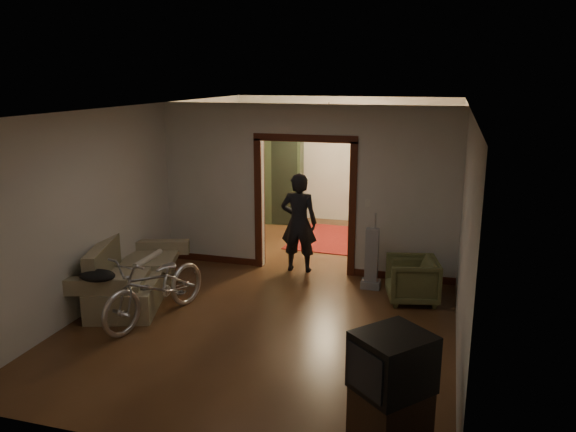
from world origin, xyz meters
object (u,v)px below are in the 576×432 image
at_px(person, 299,223).
at_px(armchair, 412,280).
at_px(desk, 392,217).
at_px(sofa, 132,269).
at_px(bicycle, 156,286).
at_px(locker, 281,181).

bearing_deg(person, armchair, 153.54).
xyz_separation_m(armchair, desk, (-0.67, 3.75, -0.00)).
distance_m(sofa, bicycle, 0.93).
distance_m(bicycle, locker, 5.51).
xyz_separation_m(person, desk, (1.28, 2.91, -0.52)).
bearing_deg(armchair, person, -125.93).
bearing_deg(sofa, armchair, -3.05).
xyz_separation_m(bicycle, desk, (2.62, 5.37, -0.16)).
bearing_deg(person, desk, -116.95).
distance_m(sofa, armchair, 4.14).
xyz_separation_m(sofa, locker, (0.82, 4.91, 0.50)).
relative_size(bicycle, desk, 2.08).
height_order(sofa, person, person).
relative_size(armchair, desk, 0.82).
height_order(armchair, person, person).
bearing_deg(bicycle, person, 76.80).
xyz_separation_m(bicycle, person, (1.34, 2.45, 0.36)).
relative_size(sofa, desk, 2.24).
bearing_deg(sofa, person, 24.73).
height_order(sofa, armchair, sofa).
xyz_separation_m(armchair, person, (-1.95, 0.84, 0.51)).
bearing_deg(locker, sofa, -105.73).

